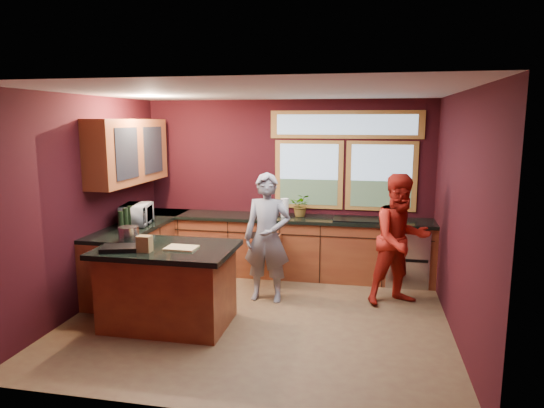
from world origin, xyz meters
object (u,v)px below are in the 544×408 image
(cutting_board, at_px, (181,248))
(stock_pot, at_px, (129,234))
(island, at_px, (168,285))
(person_grey, at_px, (267,238))
(person_red, at_px, (401,240))

(cutting_board, bearing_deg, stock_pot, 165.07)
(cutting_board, relative_size, stock_pot, 1.46)
(island, bearing_deg, person_grey, 46.12)
(person_grey, height_order, cutting_board, person_grey)
(person_grey, xyz_separation_m, cutting_board, (-0.77, -1.06, 0.10))
(island, distance_m, person_grey, 1.45)
(stock_pot, bearing_deg, person_red, 18.45)
(island, xyz_separation_m, person_grey, (0.97, 1.01, 0.38))
(island, bearing_deg, person_red, 24.58)
(island, xyz_separation_m, stock_pot, (-0.55, 0.15, 0.56))
(person_grey, height_order, person_red, person_red)
(stock_pot, bearing_deg, person_grey, 29.51)
(person_red, bearing_deg, island, 177.41)
(island, xyz_separation_m, cutting_board, (0.20, -0.05, 0.48))
(island, relative_size, stock_pot, 6.46)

